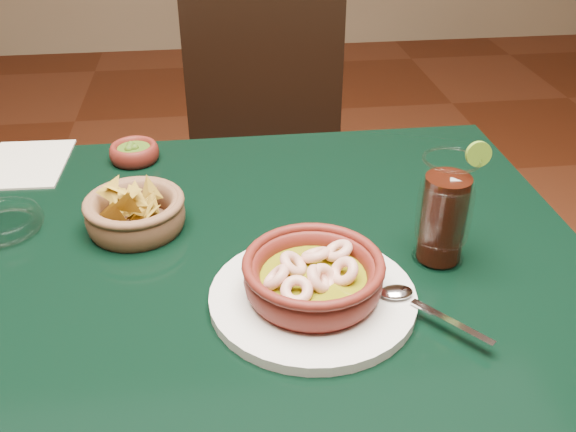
{
  "coord_description": "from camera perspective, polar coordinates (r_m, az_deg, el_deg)",
  "views": [
    {
      "loc": [
        0.04,
        -0.82,
        1.31
      ],
      "look_at": [
        0.14,
        -0.02,
        0.81
      ],
      "focal_mm": 40.0,
      "sensor_mm": 36.0,
      "label": 1
    }
  ],
  "objects": [
    {
      "name": "cola_drink",
      "position": [
        0.95,
        13.72,
        0.38
      ],
      "size": [
        0.17,
        0.17,
        0.19
      ],
      "color": "white",
      "rests_on": "dining_table"
    },
    {
      "name": "paper_menu",
      "position": [
        1.32,
        -22.25,
        4.31
      ],
      "size": [
        0.16,
        0.2,
        0.0
      ],
      "color": "beige",
      "rests_on": "dining_table"
    },
    {
      "name": "chip_basket",
      "position": [
        1.05,
        -13.41,
        0.29
      ],
      "size": [
        0.19,
        0.19,
        0.11
      ],
      "color": "brown",
      "rests_on": "dining_table"
    },
    {
      "name": "dining_chair",
      "position": [
        1.72,
        -2.34,
        4.9
      ],
      "size": [
        0.51,
        0.51,
        0.97
      ],
      "color": "black",
      "rests_on": "ground"
    },
    {
      "name": "glass_ashtray",
      "position": [
        1.11,
        -24.1,
        -0.56
      ],
      "size": [
        0.14,
        0.14,
        0.03
      ],
      "color": "white",
      "rests_on": "dining_table"
    },
    {
      "name": "dining_table",
      "position": [
        1.05,
        -7.78,
        -7.31
      ],
      "size": [
        1.2,
        0.8,
        0.75
      ],
      "color": "black",
      "rests_on": "ground"
    },
    {
      "name": "guacamole_ramekin",
      "position": [
        1.27,
        -13.51,
        5.52
      ],
      "size": [
        0.11,
        0.11,
        0.04
      ],
      "color": "#541711",
      "rests_on": "dining_table"
    },
    {
      "name": "shrimp_plate",
      "position": [
        0.86,
        2.28,
        -5.89
      ],
      "size": [
        0.35,
        0.28,
        0.08
      ],
      "color": "silver",
      "rests_on": "dining_table"
    }
  ]
}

